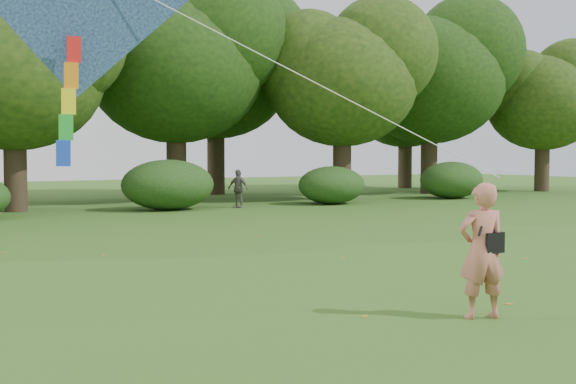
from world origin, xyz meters
TOP-DOWN VIEW (x-y plane):
  - ground at (0.00, 0.00)m, footprint 100.00×100.00m
  - man_kite_flyer at (-0.18, -0.83)m, footprint 0.72×0.59m
  - bystander_right at (5.75, 17.61)m, footprint 0.76×0.93m
  - crossbody_bag at (-0.06, -0.86)m, footprint 0.43×0.20m
  - tree_line at (1.67, 22.88)m, footprint 54.70×15.30m
  - shrub_band at (-0.72, 17.60)m, footprint 39.15×3.22m
  - fallen_leaves at (0.42, 4.05)m, footprint 11.11×12.32m

SIDE VIEW (x-z plane):
  - ground at x=0.00m, z-range 0.00..0.00m
  - fallen_leaves at x=0.42m, z-range 0.00..0.01m
  - bystander_right at x=5.75m, z-range 0.00..1.48m
  - shrub_band at x=-0.72m, z-range -0.08..1.79m
  - man_kite_flyer at x=-0.18m, z-range 0.00..1.71m
  - crossbody_bag at x=-0.06m, z-range 0.62..1.32m
  - tree_line at x=1.67m, z-range 0.86..10.35m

